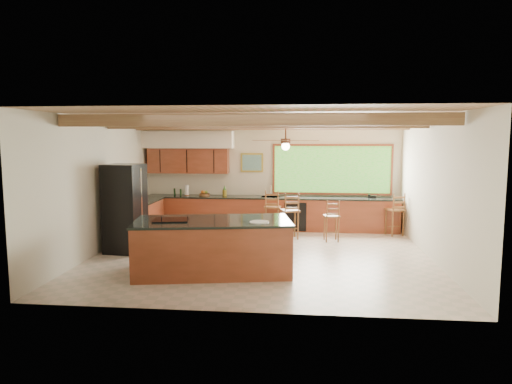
# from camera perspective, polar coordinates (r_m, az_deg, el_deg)

# --- Properties ---
(ground) EXTENTS (7.20, 7.20, 0.00)m
(ground) POSITION_cam_1_polar(r_m,az_deg,el_deg) (10.00, 0.62, -7.97)
(ground) COLOR #BAAE9A
(ground) RESTS_ON ground
(room_shell) EXTENTS (7.27, 6.54, 3.02)m
(room_shell) POSITION_cam_1_polar(r_m,az_deg,el_deg) (10.34, 0.03, 4.94)
(room_shell) COLOR beige
(room_shell) RESTS_ON ground
(counter_run) EXTENTS (7.12, 3.10, 1.22)m
(counter_run) POSITION_cam_1_polar(r_m,az_deg,el_deg) (12.44, -2.09, -2.86)
(counter_run) COLOR brown
(counter_run) RESTS_ON ground
(island) EXTENTS (3.10, 1.85, 1.03)m
(island) POSITION_cam_1_polar(r_m,az_deg,el_deg) (8.72, -5.41, -6.77)
(island) COLOR brown
(island) RESTS_ON ground
(refrigerator) EXTENTS (0.84, 0.82, 1.97)m
(refrigerator) POSITION_cam_1_polar(r_m,az_deg,el_deg) (10.56, -16.06, -1.98)
(refrigerator) COLOR black
(refrigerator) RESTS_ON ground
(bar_stool_a) EXTENTS (0.46, 0.46, 1.17)m
(bar_stool_a) POSITION_cam_1_polar(r_m,az_deg,el_deg) (12.19, 2.11, -1.97)
(bar_stool_a) COLOR brown
(bar_stool_a) RESTS_ON ground
(bar_stool_b) EXTENTS (0.52, 0.52, 1.19)m
(bar_stool_b) POSITION_cam_1_polar(r_m,az_deg,el_deg) (11.52, 4.27, -2.45)
(bar_stool_b) COLOR brown
(bar_stool_b) RESTS_ON ground
(bar_stool_c) EXTENTS (0.42, 0.42, 1.04)m
(bar_stool_c) POSITION_cam_1_polar(r_m,az_deg,el_deg) (11.37, 9.44, -3.09)
(bar_stool_c) COLOR brown
(bar_stool_c) RESTS_ON ground
(bar_stool_d) EXTENTS (0.52, 0.52, 1.13)m
(bar_stool_d) POSITION_cam_1_polar(r_m,az_deg,el_deg) (12.41, 17.03, -2.22)
(bar_stool_d) COLOR brown
(bar_stool_d) RESTS_ON ground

